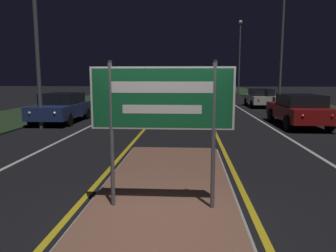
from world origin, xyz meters
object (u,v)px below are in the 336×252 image
object	(u,v)px
car_receding_1	(260,97)
streetlight_right_far	(240,51)
car_receding_0	(299,109)
highway_sign	(162,104)
car_approaching_0	(61,107)

from	to	relation	value
car_receding_1	streetlight_right_far	bearing A→B (deg)	88.70
streetlight_right_far	car_receding_0	size ratio (longest dim) A/B	1.83
highway_sign	streetlight_right_far	world-z (taller)	streetlight_right_far
highway_sign	streetlight_right_far	distance (m)	35.02
highway_sign	car_receding_1	world-z (taller)	highway_sign
car_receding_0	car_receding_1	world-z (taller)	car_receding_0
car_approaching_0	streetlight_right_far	bearing A→B (deg)	62.14
highway_sign	streetlight_right_far	size ratio (longest dim) A/B	0.28
highway_sign	car_receding_1	xyz separation A→B (m)	(5.94, 20.57, -1.10)
streetlight_right_far	car_receding_0	xyz separation A→B (m)	(-0.69, -23.91, -4.51)
streetlight_right_far	car_receding_1	xyz separation A→B (m)	(-0.31, -13.71, -4.56)
streetlight_right_far	car_approaching_0	bearing A→B (deg)	-117.86
streetlight_right_far	car_receding_1	bearing A→B (deg)	-91.30
highway_sign	car_approaching_0	world-z (taller)	highway_sign
streetlight_right_far	car_approaching_0	size ratio (longest dim) A/B	2.00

